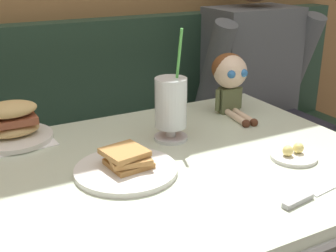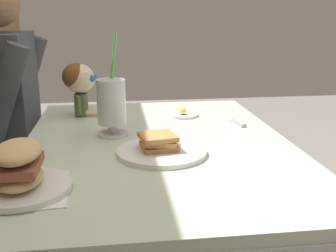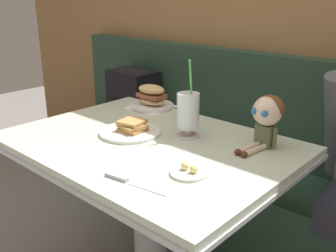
# 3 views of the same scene
# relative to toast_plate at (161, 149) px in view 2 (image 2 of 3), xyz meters

# --- Properties ---
(diner_table) EXTENTS (1.11, 0.81, 0.74)m
(diner_table) POSITION_rel_toast_plate_xyz_m (0.11, -0.00, -0.21)
(diner_table) COLOR beige
(diner_table) RESTS_ON ground
(toast_plate) EXTENTS (0.25, 0.25, 0.06)m
(toast_plate) POSITION_rel_toast_plate_xyz_m (0.00, 0.00, 0.00)
(toast_plate) COLOR white
(toast_plate) RESTS_ON diner_table
(milkshake_glass) EXTENTS (0.10, 0.10, 0.32)m
(milkshake_glass) POSITION_rel_toast_plate_xyz_m (0.19, 0.13, 0.09)
(milkshake_glass) COLOR silver
(milkshake_glass) RESTS_ON diner_table
(sandwich_plate) EXTENTS (0.22, 0.22, 0.12)m
(sandwich_plate) POSITION_rel_toast_plate_xyz_m (-0.21, 0.33, 0.03)
(sandwich_plate) COLOR white
(sandwich_plate) RESTS_ON diner_table
(butter_saucer) EXTENTS (0.12, 0.12, 0.04)m
(butter_saucer) POSITION_rel_toast_plate_xyz_m (0.41, -0.13, -0.01)
(butter_saucer) COLOR white
(butter_saucer) RESTS_ON diner_table
(butter_knife) EXTENTS (0.24, 0.05, 0.01)m
(butter_knife) POSITION_rel_toast_plate_xyz_m (0.30, -0.30, -0.01)
(butter_knife) COLOR silver
(butter_knife) RESTS_ON diner_table
(seated_doll) EXTENTS (0.12, 0.22, 0.20)m
(seated_doll) POSITION_rel_toast_plate_xyz_m (0.47, 0.25, 0.11)
(seated_doll) COLOR #5B6642
(seated_doll) RESTS_ON diner_table
(diner_patron) EXTENTS (0.55, 0.48, 0.81)m
(diner_patron) POSITION_rel_toast_plate_xyz_m (0.85, 0.58, -0.01)
(diner_patron) COLOR #4C5156
(diner_patron) RESTS_ON booth_bench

